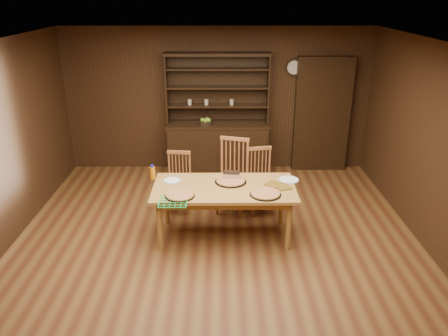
{
  "coord_description": "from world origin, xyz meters",
  "views": [
    {
      "loc": [
        0.06,
        -4.82,
        3.17
      ],
      "look_at": [
        0.1,
        0.4,
        1.03
      ],
      "focal_mm": 35.0,
      "sensor_mm": 36.0,
      "label": 1
    }
  ],
  "objects_px": {
    "chair_center": "(233,173)",
    "juice_bottle": "(153,173)",
    "dining_table": "(224,192)",
    "chair_left": "(179,180)",
    "china_hutch": "(218,141)",
    "chair_right": "(260,178)"
  },
  "relations": [
    {
      "from": "chair_center",
      "to": "juice_bottle",
      "type": "relative_size",
      "value": 5.56
    },
    {
      "from": "dining_table",
      "to": "chair_left",
      "type": "distance_m",
      "value": 1.1
    },
    {
      "from": "dining_table",
      "to": "chair_center",
      "type": "bearing_deg",
      "value": 80.4
    },
    {
      "from": "chair_left",
      "to": "china_hutch",
      "type": "bearing_deg",
      "value": 75.15
    },
    {
      "from": "china_hutch",
      "to": "chair_right",
      "type": "xyz_separation_m",
      "value": [
        0.65,
        -1.51,
        -0.07
      ]
    },
    {
      "from": "dining_table",
      "to": "juice_bottle",
      "type": "relative_size",
      "value": 9.2
    },
    {
      "from": "chair_right",
      "to": "juice_bottle",
      "type": "height_order",
      "value": "chair_right"
    },
    {
      "from": "chair_right",
      "to": "dining_table",
      "type": "bearing_deg",
      "value": -134.47
    },
    {
      "from": "china_hutch",
      "to": "chair_center",
      "type": "height_order",
      "value": "china_hutch"
    },
    {
      "from": "chair_left",
      "to": "chair_right",
      "type": "bearing_deg",
      "value": 5.55
    },
    {
      "from": "chair_left",
      "to": "chair_center",
      "type": "bearing_deg",
      "value": 5.13
    },
    {
      "from": "dining_table",
      "to": "chair_center",
      "type": "distance_m",
      "value": 0.83
    },
    {
      "from": "dining_table",
      "to": "chair_right",
      "type": "xyz_separation_m",
      "value": [
        0.55,
        0.81,
        -0.15
      ]
    },
    {
      "from": "chair_left",
      "to": "chair_center",
      "type": "distance_m",
      "value": 0.83
    },
    {
      "from": "china_hutch",
      "to": "chair_right",
      "type": "bearing_deg",
      "value": -66.78
    },
    {
      "from": "chair_center",
      "to": "juice_bottle",
      "type": "distance_m",
      "value": 1.27
    },
    {
      "from": "juice_bottle",
      "to": "chair_right",
      "type": "bearing_deg",
      "value": 19.59
    },
    {
      "from": "chair_left",
      "to": "juice_bottle",
      "type": "xyz_separation_m",
      "value": [
        -0.29,
        -0.57,
        0.36
      ]
    },
    {
      "from": "china_hutch",
      "to": "chair_right",
      "type": "height_order",
      "value": "china_hutch"
    },
    {
      "from": "chair_left",
      "to": "juice_bottle",
      "type": "bearing_deg",
      "value": -110.63
    },
    {
      "from": "chair_left",
      "to": "chair_center",
      "type": "relative_size",
      "value": 0.81
    },
    {
      "from": "chair_left",
      "to": "chair_right",
      "type": "xyz_separation_m",
      "value": [
        1.23,
        -0.03,
        0.04
      ]
    }
  ]
}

